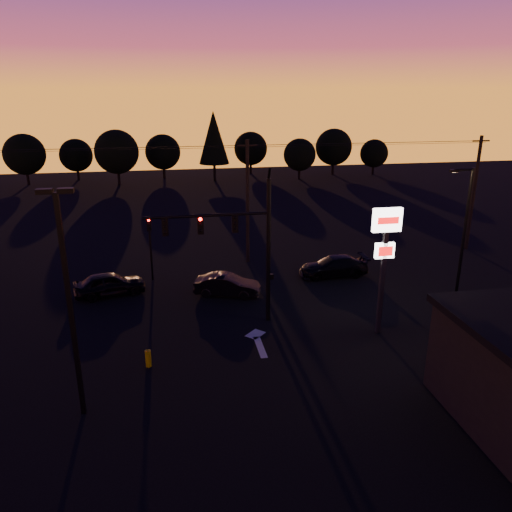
# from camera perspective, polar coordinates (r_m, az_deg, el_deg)

# --- Properties ---
(ground) EXTENTS (120.00, 120.00, 0.00)m
(ground) POSITION_cam_1_polar(r_m,az_deg,el_deg) (24.67, -0.23, -11.57)
(ground) COLOR black
(ground) RESTS_ON ground
(lane_arrow) EXTENTS (1.20, 3.10, 0.01)m
(lane_arrow) POSITION_cam_1_polar(r_m,az_deg,el_deg) (26.18, 0.22, -9.65)
(lane_arrow) COLOR beige
(lane_arrow) RESTS_ON ground
(traffic_signal_mast) EXTENTS (6.79, 0.52, 8.58)m
(traffic_signal_mast) POSITION_cam_1_polar(r_m,az_deg,el_deg) (26.33, -1.97, 2.13)
(traffic_signal_mast) COLOR black
(traffic_signal_mast) RESTS_ON ground
(secondary_signal) EXTENTS (0.30, 0.31, 4.35)m
(secondary_signal) POSITION_cam_1_polar(r_m,az_deg,el_deg) (33.88, -12.02, 1.86)
(secondary_signal) COLOR black
(secondary_signal) RESTS_ON ground
(parking_lot_light) EXTENTS (1.25, 0.30, 9.14)m
(parking_lot_light) POSITION_cam_1_polar(r_m,az_deg,el_deg) (19.74, -20.67, -3.87)
(parking_lot_light) COLOR black
(parking_lot_light) RESTS_ON ground
(pylon_sign) EXTENTS (1.50, 0.28, 6.80)m
(pylon_sign) POSITION_cam_1_polar(r_m,az_deg,el_deg) (26.00, 14.54, 1.27)
(pylon_sign) COLOR black
(pylon_sign) RESTS_ON ground
(streetlight) EXTENTS (1.55, 0.35, 8.00)m
(streetlight) POSITION_cam_1_polar(r_m,az_deg,el_deg) (32.79, 22.67, 3.08)
(streetlight) COLOR black
(streetlight) RESTS_ON ground
(utility_pole_1) EXTENTS (1.40, 0.26, 9.00)m
(utility_pole_1) POSITION_cam_1_polar(r_m,az_deg,el_deg) (36.30, -0.97, 6.22)
(utility_pole_1) COLOR black
(utility_pole_1) RESTS_ON ground
(utility_pole_2) EXTENTS (1.40, 0.26, 9.00)m
(utility_pole_2) POSITION_cam_1_polar(r_m,az_deg,el_deg) (42.97, 23.63, 6.62)
(utility_pole_2) COLOR black
(utility_pole_2) RESTS_ON ground
(power_wires) EXTENTS (36.00, 1.22, 0.07)m
(power_wires) POSITION_cam_1_polar(r_m,az_deg,el_deg) (35.65, -1.00, 12.47)
(power_wires) COLOR black
(power_wires) RESTS_ON ground
(bollard) EXTENTS (0.28, 0.28, 0.83)m
(bollard) POSITION_cam_1_polar(r_m,az_deg,el_deg) (24.34, -12.21, -11.37)
(bollard) COLOR #ACA803
(bollard) RESTS_ON ground
(tree_0) EXTENTS (5.36, 5.36, 6.74)m
(tree_0) POSITION_cam_1_polar(r_m,az_deg,el_deg) (73.79, -24.95, 10.48)
(tree_0) COLOR black
(tree_0) RESTS_ON ground
(tree_1) EXTENTS (4.54, 4.54, 5.71)m
(tree_1) POSITION_cam_1_polar(r_m,az_deg,el_deg) (75.54, -19.87, 10.77)
(tree_1) COLOR black
(tree_1) RESTS_ON ground
(tree_2) EXTENTS (5.77, 5.78, 7.26)m
(tree_2) POSITION_cam_1_polar(r_m,az_deg,el_deg) (69.74, -15.65, 11.39)
(tree_2) COLOR black
(tree_2) RESTS_ON ground
(tree_3) EXTENTS (4.95, 4.95, 6.22)m
(tree_3) POSITION_cam_1_polar(r_m,az_deg,el_deg) (73.50, -10.60, 11.60)
(tree_3) COLOR black
(tree_3) RESTS_ON ground
(tree_4) EXTENTS (4.18, 4.18, 9.50)m
(tree_4) POSITION_cam_1_polar(r_m,az_deg,el_deg) (70.61, -4.86, 13.34)
(tree_4) COLOR black
(tree_4) RESTS_ON ground
(tree_5) EXTENTS (4.95, 4.95, 6.22)m
(tree_5) POSITION_cam_1_polar(r_m,az_deg,el_deg) (76.55, -0.61, 12.18)
(tree_5) COLOR black
(tree_5) RESTS_ON ground
(tree_6) EXTENTS (4.54, 4.54, 5.71)m
(tree_6) POSITION_cam_1_polar(r_m,az_deg,el_deg) (72.03, 5.01, 11.45)
(tree_6) COLOR black
(tree_6) RESTS_ON ground
(tree_7) EXTENTS (5.36, 5.36, 6.74)m
(tree_7) POSITION_cam_1_polar(r_m,az_deg,el_deg) (76.56, 8.87, 12.20)
(tree_7) COLOR black
(tree_7) RESTS_ON ground
(tree_8) EXTENTS (4.12, 4.12, 5.19)m
(tree_8) POSITION_cam_1_polar(r_m,az_deg,el_deg) (77.89, 13.34, 11.34)
(tree_8) COLOR black
(tree_8) RESTS_ON ground
(car_left) EXTENTS (4.64, 2.68, 1.49)m
(car_left) POSITION_cam_1_polar(r_m,az_deg,el_deg) (32.67, -16.37, -3.07)
(car_left) COLOR black
(car_left) RESTS_ON ground
(car_mid) EXTENTS (4.33, 2.62, 1.35)m
(car_mid) POSITION_cam_1_polar(r_m,az_deg,el_deg) (31.39, -3.30, -3.34)
(car_mid) COLOR black
(car_mid) RESTS_ON ground
(car_right) EXTENTS (4.82, 2.05, 1.39)m
(car_right) POSITION_cam_1_polar(r_m,az_deg,el_deg) (34.95, 8.84, -1.17)
(car_right) COLOR black
(car_right) RESTS_ON ground
(suv_parked) EXTENTS (2.54, 4.60, 1.22)m
(suv_parked) POSITION_cam_1_polar(r_m,az_deg,el_deg) (25.35, 27.14, -11.38)
(suv_parked) COLOR black
(suv_parked) RESTS_ON ground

